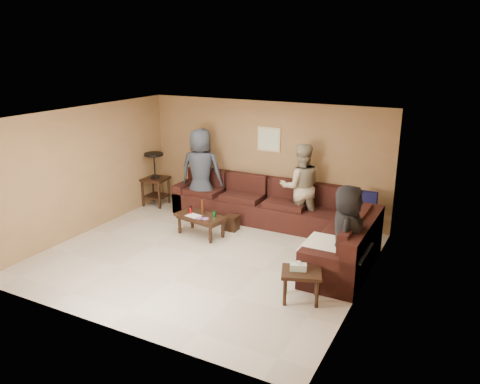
{
  "coord_description": "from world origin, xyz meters",
  "views": [
    {
      "loc": [
        4.06,
        -6.51,
        3.59
      ],
      "look_at": [
        0.25,
        0.85,
        1.0
      ],
      "focal_mm": 35.0,
      "sensor_mm": 36.0,
      "label": 1
    }
  ],
  "objects_px": {
    "side_table_right": "(301,275)",
    "waste_bin": "(232,223)",
    "person_right": "(346,235)",
    "end_table_left": "(155,178)",
    "person_left": "(201,172)",
    "sectional_sofa": "(281,220)",
    "person_middle": "(301,187)",
    "coffee_table": "(201,218)"
  },
  "relations": [
    {
      "from": "coffee_table",
      "to": "person_middle",
      "type": "relative_size",
      "value": 0.61
    },
    {
      "from": "end_table_left",
      "to": "waste_bin",
      "type": "bearing_deg",
      "value": -14.05
    },
    {
      "from": "sectional_sofa",
      "to": "person_left",
      "type": "bearing_deg",
      "value": 169.34
    },
    {
      "from": "sectional_sofa",
      "to": "waste_bin",
      "type": "relative_size",
      "value": 15.1
    },
    {
      "from": "sectional_sofa",
      "to": "person_middle",
      "type": "height_order",
      "value": "person_middle"
    },
    {
      "from": "coffee_table",
      "to": "person_right",
      "type": "relative_size",
      "value": 0.67
    },
    {
      "from": "end_table_left",
      "to": "person_middle",
      "type": "xyz_separation_m",
      "value": [
        3.52,
        0.16,
        0.23
      ]
    },
    {
      "from": "end_table_left",
      "to": "person_left",
      "type": "relative_size",
      "value": 0.65
    },
    {
      "from": "end_table_left",
      "to": "waste_bin",
      "type": "xyz_separation_m",
      "value": [
        2.34,
        -0.58,
        -0.5
      ]
    },
    {
      "from": "side_table_right",
      "to": "person_middle",
      "type": "relative_size",
      "value": 0.39
    },
    {
      "from": "sectional_sofa",
      "to": "person_middle",
      "type": "bearing_deg",
      "value": 70.07
    },
    {
      "from": "coffee_table",
      "to": "waste_bin",
      "type": "xyz_separation_m",
      "value": [
        0.41,
        0.52,
        -0.2
      ]
    },
    {
      "from": "sectional_sofa",
      "to": "end_table_left",
      "type": "bearing_deg",
      "value": 173.59
    },
    {
      "from": "person_right",
      "to": "sectional_sofa",
      "type": "bearing_deg",
      "value": 42.48
    },
    {
      "from": "person_middle",
      "to": "person_right",
      "type": "xyz_separation_m",
      "value": [
        1.44,
        -1.85,
        -0.08
      ]
    },
    {
      "from": "coffee_table",
      "to": "end_table_left",
      "type": "xyz_separation_m",
      "value": [
        -1.92,
        1.1,
        0.29
      ]
    },
    {
      "from": "person_right",
      "to": "waste_bin",
      "type": "bearing_deg",
      "value": 58.56
    },
    {
      "from": "coffee_table",
      "to": "side_table_right",
      "type": "distance_m",
      "value": 2.99
    },
    {
      "from": "person_middle",
      "to": "side_table_right",
      "type": "bearing_deg",
      "value": 81.33
    },
    {
      "from": "side_table_right",
      "to": "waste_bin",
      "type": "xyz_separation_m",
      "value": [
        -2.21,
        1.96,
        -0.25
      ]
    },
    {
      "from": "waste_bin",
      "to": "person_right",
      "type": "xyz_separation_m",
      "value": [
        2.62,
        -1.11,
        0.65
      ]
    },
    {
      "from": "person_left",
      "to": "side_table_right",
      "type": "bearing_deg",
      "value": 128.59
    },
    {
      "from": "sectional_sofa",
      "to": "coffee_table",
      "type": "bearing_deg",
      "value": -152.6
    },
    {
      "from": "sectional_sofa",
      "to": "side_table_right",
      "type": "xyz_separation_m",
      "value": [
        1.21,
        -2.18,
        0.08
      ]
    },
    {
      "from": "person_left",
      "to": "end_table_left",
      "type": "bearing_deg",
      "value": -12.71
    },
    {
      "from": "sectional_sofa",
      "to": "waste_bin",
      "type": "bearing_deg",
      "value": -168.02
    },
    {
      "from": "sectional_sofa",
      "to": "person_left",
      "type": "xyz_separation_m",
      "value": [
        -2.07,
        0.39,
        0.63
      ]
    },
    {
      "from": "person_left",
      "to": "person_middle",
      "type": "distance_m",
      "value": 2.27
    },
    {
      "from": "side_table_right",
      "to": "person_left",
      "type": "relative_size",
      "value": 0.36
    },
    {
      "from": "coffee_table",
      "to": "person_middle",
      "type": "bearing_deg",
      "value": 38.25
    },
    {
      "from": "coffee_table",
      "to": "waste_bin",
      "type": "bearing_deg",
      "value": 51.47
    },
    {
      "from": "person_middle",
      "to": "end_table_left",
      "type": "bearing_deg",
      "value": -26.8
    },
    {
      "from": "side_table_right",
      "to": "person_middle",
      "type": "bearing_deg",
      "value": 110.68
    },
    {
      "from": "side_table_right",
      "to": "waste_bin",
      "type": "relative_size",
      "value": 2.27
    },
    {
      "from": "coffee_table",
      "to": "person_left",
      "type": "height_order",
      "value": "person_left"
    },
    {
      "from": "coffee_table",
      "to": "person_left",
      "type": "xyz_separation_m",
      "value": [
        -0.67,
        1.12,
        0.6
      ]
    },
    {
      "from": "end_table_left",
      "to": "person_middle",
      "type": "bearing_deg",
      "value": 2.55
    },
    {
      "from": "side_table_right",
      "to": "person_middle",
      "type": "distance_m",
      "value": 2.93
    },
    {
      "from": "person_middle",
      "to": "person_right",
      "type": "distance_m",
      "value": 2.34
    },
    {
      "from": "sectional_sofa",
      "to": "side_table_right",
      "type": "height_order",
      "value": "sectional_sofa"
    },
    {
      "from": "person_left",
      "to": "coffee_table",
      "type": "bearing_deg",
      "value": 107.44
    },
    {
      "from": "sectional_sofa",
      "to": "person_middle",
      "type": "distance_m",
      "value": 0.8
    }
  ]
}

